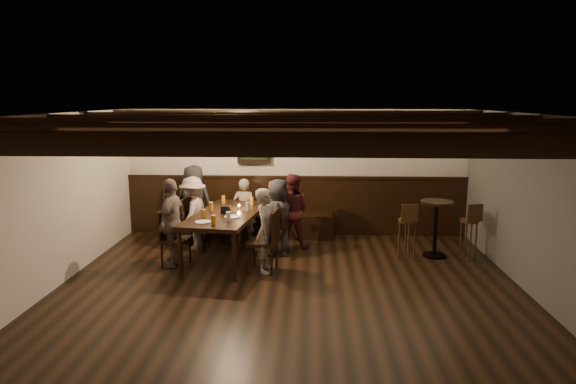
{
  "coord_description": "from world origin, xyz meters",
  "views": [
    {
      "loc": [
        0.29,
        -6.22,
        2.61
      ],
      "look_at": [
        -0.06,
        1.3,
        1.22
      ],
      "focal_mm": 32.0,
      "sensor_mm": 36.0,
      "label": 1
    }
  ],
  "objects_px": {
    "chair_left_far": "(175,249)",
    "person_bench_right": "(292,211)",
    "person_right_far": "(266,230)",
    "bar_stool_left": "(407,239)",
    "person_bench_centre": "(244,211)",
    "person_left_near": "(193,213)",
    "chair_right_far": "(264,253)",
    "bar_stool_right": "(468,239)",
    "person_bench_left": "(194,204)",
    "chair_right_near": "(276,239)",
    "person_right_near": "(278,217)",
    "person_left_far": "(172,223)",
    "high_top_table": "(436,220)",
    "chair_left_near": "(195,234)",
    "dining_table": "(227,217)"
  },
  "relations": [
    {
      "from": "person_right_far",
      "to": "bar_stool_right",
      "type": "height_order",
      "value": "person_right_far"
    },
    {
      "from": "bar_stool_right",
      "to": "chair_right_near",
      "type": "bearing_deg",
      "value": 161.73
    },
    {
      "from": "chair_left_near",
      "to": "bar_stool_left",
      "type": "relative_size",
      "value": 0.95
    },
    {
      "from": "person_left_far",
      "to": "high_top_table",
      "type": "height_order",
      "value": "person_left_far"
    },
    {
      "from": "dining_table",
      "to": "person_right_far",
      "type": "xyz_separation_m",
      "value": [
        0.68,
        -0.55,
        -0.08
      ]
    },
    {
      "from": "person_left_near",
      "to": "chair_left_far",
      "type": "bearing_deg",
      "value": 1.99
    },
    {
      "from": "person_bench_centre",
      "to": "person_right_near",
      "type": "bearing_deg",
      "value": 141.34
    },
    {
      "from": "chair_right_far",
      "to": "bar_stool_left",
      "type": "xyz_separation_m",
      "value": [
        2.27,
        0.67,
        0.06
      ]
    },
    {
      "from": "person_left_far",
      "to": "person_bench_right",
      "type": "bearing_deg",
      "value": 129.29
    },
    {
      "from": "person_right_far",
      "to": "person_bench_right",
      "type": "bearing_deg",
      "value": -6.34
    },
    {
      "from": "dining_table",
      "to": "person_bench_left",
      "type": "height_order",
      "value": "person_bench_left"
    },
    {
      "from": "chair_left_near",
      "to": "person_right_near",
      "type": "relative_size",
      "value": 0.7
    },
    {
      "from": "chair_left_far",
      "to": "person_bench_right",
      "type": "xyz_separation_m",
      "value": [
        1.79,
        1.11,
        0.38
      ]
    },
    {
      "from": "bar_stool_left",
      "to": "bar_stool_right",
      "type": "distance_m",
      "value": 1.0
    },
    {
      "from": "person_left_far",
      "to": "person_right_near",
      "type": "height_order",
      "value": "person_left_far"
    },
    {
      "from": "person_left_near",
      "to": "bar_stool_right",
      "type": "xyz_separation_m",
      "value": [
        4.6,
        -0.37,
        -0.29
      ]
    },
    {
      "from": "person_bench_left",
      "to": "person_bench_right",
      "type": "relative_size",
      "value": 1.09
    },
    {
      "from": "person_bench_left",
      "to": "person_right_far",
      "type": "bearing_deg",
      "value": 140.71
    },
    {
      "from": "chair_left_near",
      "to": "person_left_near",
      "type": "height_order",
      "value": "person_left_near"
    },
    {
      "from": "chair_right_far",
      "to": "person_bench_centre",
      "type": "bearing_deg",
      "value": 25.65
    },
    {
      "from": "person_bench_left",
      "to": "person_right_near",
      "type": "relative_size",
      "value": 1.11
    },
    {
      "from": "person_left_far",
      "to": "bar_stool_left",
      "type": "distance_m",
      "value": 3.77
    },
    {
      "from": "person_right_near",
      "to": "person_left_far",
      "type": "bearing_deg",
      "value": 120.96
    },
    {
      "from": "person_right_far",
      "to": "bar_stool_left",
      "type": "distance_m",
      "value": 2.36
    },
    {
      "from": "person_right_far",
      "to": "bar_stool_right",
      "type": "relative_size",
      "value": 1.35
    },
    {
      "from": "chair_right_near",
      "to": "person_bench_left",
      "type": "xyz_separation_m",
      "value": [
        -1.54,
        0.67,
        0.45
      ]
    },
    {
      "from": "high_top_table",
      "to": "bar_stool_right",
      "type": "bearing_deg",
      "value": -17.2
    },
    {
      "from": "bar_stool_left",
      "to": "person_left_far",
      "type": "bearing_deg",
      "value": -172.97
    },
    {
      "from": "person_bench_left",
      "to": "person_bench_centre",
      "type": "distance_m",
      "value": 0.92
    },
    {
      "from": "bar_stool_left",
      "to": "high_top_table",
      "type": "bearing_deg",
      "value": 22.22
    },
    {
      "from": "chair_left_far",
      "to": "bar_stool_right",
      "type": "bearing_deg",
      "value": 104.35
    },
    {
      "from": "dining_table",
      "to": "chair_right_near",
      "type": "relative_size",
      "value": 2.6
    },
    {
      "from": "dining_table",
      "to": "person_bench_right",
      "type": "xyz_separation_m",
      "value": [
        1.02,
        0.77,
        -0.07
      ]
    },
    {
      "from": "chair_left_near",
      "to": "person_left_far",
      "type": "height_order",
      "value": "person_left_far"
    },
    {
      "from": "person_bench_left",
      "to": "person_bench_centre",
      "type": "relative_size",
      "value": 1.2
    },
    {
      "from": "person_left_far",
      "to": "bar_stool_right",
      "type": "xyz_separation_m",
      "value": [
        4.73,
        0.52,
        -0.34
      ]
    },
    {
      "from": "chair_left_far",
      "to": "person_left_near",
      "type": "relative_size",
      "value": 0.69
    },
    {
      "from": "dining_table",
      "to": "high_top_table",
      "type": "relative_size",
      "value": 2.35
    },
    {
      "from": "person_left_near",
      "to": "dining_table",
      "type": "bearing_deg",
      "value": 59.04
    },
    {
      "from": "person_right_near",
      "to": "bar_stool_left",
      "type": "height_order",
      "value": "person_right_near"
    },
    {
      "from": "chair_right_near",
      "to": "person_left_near",
      "type": "xyz_separation_m",
      "value": [
        -1.45,
        0.2,
        0.38
      ]
    },
    {
      "from": "person_left_far",
      "to": "person_right_near",
      "type": "distance_m",
      "value": 1.75
    },
    {
      "from": "chair_right_near",
      "to": "person_right_far",
      "type": "distance_m",
      "value": 0.98
    },
    {
      "from": "chair_right_near",
      "to": "person_bench_left",
      "type": "bearing_deg",
      "value": 74.46
    },
    {
      "from": "chair_right_near",
      "to": "high_top_table",
      "type": "xyz_separation_m",
      "value": [
        2.65,
        -0.01,
        0.36
      ]
    },
    {
      "from": "chair_right_far",
      "to": "person_left_near",
      "type": "distance_m",
      "value": 1.76
    },
    {
      "from": "chair_left_far",
      "to": "person_right_far",
      "type": "bearing_deg",
      "value": 90.0
    },
    {
      "from": "person_bench_centre",
      "to": "person_left_near",
      "type": "xyz_separation_m",
      "value": [
        -0.83,
        -0.49,
        0.05
      ]
    },
    {
      "from": "person_right_far",
      "to": "bar_stool_left",
      "type": "relative_size",
      "value": 1.35
    },
    {
      "from": "chair_left_far",
      "to": "person_bench_right",
      "type": "bearing_deg",
      "value": 129.83
    }
  ]
}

